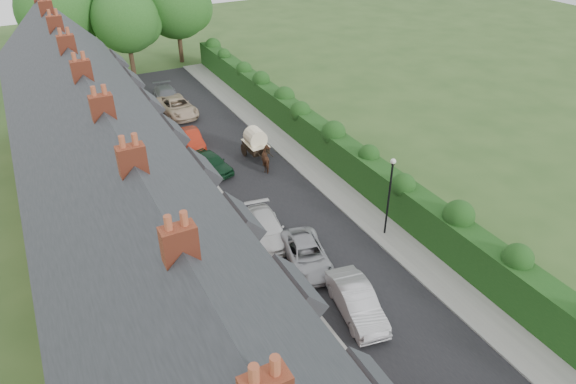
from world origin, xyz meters
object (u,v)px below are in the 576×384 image
at_px(horse_cart, 255,141).
at_px(car_beige, 177,107).
at_px(car_silver_a, 356,301).
at_px(car_white, 267,228).
at_px(car_red, 191,139).
at_px(car_green, 212,163).
at_px(car_grey, 167,96).
at_px(car_silver_b, 307,254).
at_px(lamppost, 390,188).
at_px(horse, 267,159).

bearing_deg(horse_cart, car_beige, 104.39).
xyz_separation_m(car_silver_a, car_white, (-1.18, 7.62, -0.09)).
distance_m(car_white, horse_cart, 10.30).
relative_size(car_white, car_red, 1.18).
relative_size(car_silver_a, car_green, 1.16).
bearing_deg(car_green, car_beige, 72.13).
bearing_deg(horse_cart, car_red, 131.92).
distance_m(car_red, horse_cart, 5.59).
xyz_separation_m(car_grey, horse_cart, (2.84, -13.65, 0.63)).
relative_size(car_silver_a, car_white, 1.00).
xyz_separation_m(car_silver_a, car_silver_b, (-0.28, 4.41, -0.11)).
height_order(car_beige, car_grey, same).
height_order(car_silver_b, car_red, car_silver_b).
bearing_deg(car_red, car_beige, 84.90).
height_order(car_beige, horse_cart, horse_cart).
bearing_deg(car_grey, car_silver_b, -84.72).
distance_m(car_silver_a, car_beige, 28.00).
bearing_deg(car_beige, car_red, -102.38).
bearing_deg(horse_cart, car_white, -111.11).
height_order(lamppost, car_green, lamppost).
distance_m(car_silver_b, horse_cart, 13.13).
bearing_deg(car_silver_a, horse_cart, 91.68).
relative_size(car_silver_b, car_white, 1.01).
bearing_deg(lamppost, car_silver_b, -178.05).
height_order(car_silver_a, car_green, car_silver_a).
bearing_deg(car_white, horse, 73.04).
bearing_deg(car_red, car_silver_b, -84.08).
bearing_deg(lamppost, car_silver_a, -138.63).
bearing_deg(car_silver_b, car_grey, 103.12).
xyz_separation_m(car_silver_b, horse, (2.81, 10.76, 0.15)).
relative_size(car_silver_b, horse, 2.47).
height_order(horse, horse_cart, horse_cart).
bearing_deg(car_red, car_green, -87.10).
xyz_separation_m(lamppost, car_white, (-6.40, 3.02, -2.63)).
relative_size(car_red, car_beige, 0.72).
bearing_deg(car_silver_a, car_silver_b, 103.70).
relative_size(car_white, car_green, 1.16).
height_order(car_red, car_grey, car_grey).
relative_size(car_white, car_beige, 0.86).
distance_m(lamppost, car_silver_a, 7.41).
distance_m(car_silver_a, car_silver_b, 4.42).
height_order(car_green, horse, horse).
height_order(car_grey, horse, horse).
xyz_separation_m(car_green, car_red, (0.00, 4.54, -0.04)).
distance_m(car_green, car_red, 4.54).
bearing_deg(lamppost, car_beige, 103.14).
relative_size(car_red, horse, 2.06).
bearing_deg(car_beige, car_silver_b, -94.49).
height_order(car_silver_a, car_silver_b, car_silver_a).
height_order(car_silver_b, horse_cart, horse_cart).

